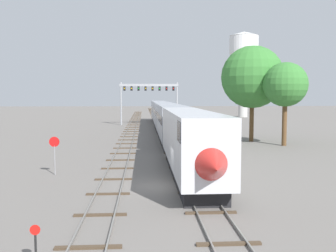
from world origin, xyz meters
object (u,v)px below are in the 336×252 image
at_px(water_tower, 244,53).
at_px(trackside_tree_left, 252,77).
at_px(signal_gantry, 149,93).
at_px(stop_sign, 55,150).
at_px(passenger_train, 166,118).
at_px(trackside_tree_mid, 285,85).
at_px(switch_stand, 36,251).

height_order(water_tower, trackside_tree_left, water_tower).
xyz_separation_m(signal_gantry, stop_sign, (-7.75, -49.33, -4.62)).
relative_size(passenger_train, trackside_tree_mid, 7.80).
xyz_separation_m(water_tower, trackside_tree_left, (-14.14, -57.39, -9.81)).
xyz_separation_m(water_tower, switch_stand, (-31.91, -92.47, -17.63)).
height_order(switch_stand, trackside_tree_mid, trackside_tree_mid).
distance_m(stop_sign, trackside_tree_left, 29.30).
bearing_deg(trackside_tree_mid, signal_gantry, 114.59).
bearing_deg(trackside_tree_left, stop_sign, -136.32).
bearing_deg(passenger_train, signal_gantry, 96.04).
relative_size(passenger_train, signal_gantry, 6.37).
bearing_deg(signal_gantry, trackside_tree_mid, -65.41).
height_order(stop_sign, trackside_tree_mid, trackside_tree_mid).
bearing_deg(switch_stand, trackside_tree_mid, 56.29).
height_order(signal_gantry, trackside_tree_mid, trackside_tree_mid).
bearing_deg(trackside_tree_mid, stop_sign, -146.79).
relative_size(passenger_train, water_tower, 3.22).
xyz_separation_m(signal_gantry, trackside_tree_mid, (15.59, -34.06, 0.72)).
bearing_deg(trackside_tree_mid, water_tower, 79.49).
bearing_deg(signal_gantry, switch_stand, -94.29).
distance_m(water_tower, trackside_tree_mid, 63.84).
bearing_deg(water_tower, signal_gantry, -134.24).
bearing_deg(trackside_tree_left, signal_gantry, 113.57).
xyz_separation_m(signal_gantry, trackside_tree_left, (12.91, -29.60, 1.84)).
xyz_separation_m(switch_stand, trackside_tree_mid, (20.44, 30.63, 6.70)).
distance_m(passenger_train, trackside_tree_left, 14.69).
bearing_deg(water_tower, passenger_train, -116.82).
distance_m(water_tower, switch_stand, 99.40).
relative_size(signal_gantry, switch_stand, 8.29).
bearing_deg(water_tower, switch_stand, -109.04).
xyz_separation_m(signal_gantry, switch_stand, (-4.85, -64.69, -5.97)).
distance_m(signal_gantry, trackside_tree_mid, 37.46).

